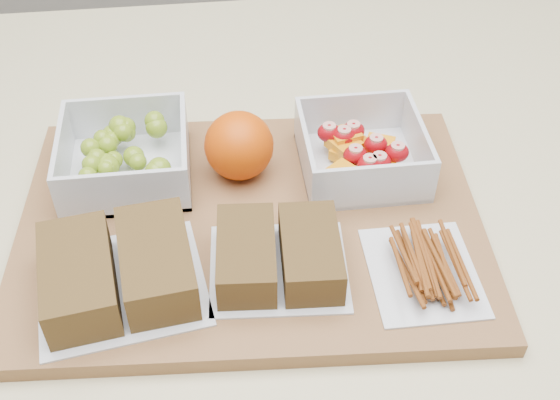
{
  "coord_description": "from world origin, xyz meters",
  "views": [
    {
      "loc": [
        -0.05,
        -0.45,
        1.37
      ],
      "look_at": [
        0.0,
        0.01,
        0.93
      ],
      "focal_mm": 45.0,
      "sensor_mm": 36.0,
      "label": 1
    }
  ],
  "objects_px": {
    "fruit_container": "(361,153)",
    "grape_container": "(125,156)",
    "sandwich_bag_left": "(118,271)",
    "cutting_board": "(251,225)",
    "pretzel_bag": "(424,264)",
    "sandwich_bag_center": "(279,255)",
    "orange": "(239,146)"
  },
  "relations": [
    {
      "from": "fruit_container",
      "to": "pretzel_bag",
      "type": "bearing_deg",
      "value": -79.72
    },
    {
      "from": "orange",
      "to": "sandwich_bag_center",
      "type": "bearing_deg",
      "value": -80.1
    },
    {
      "from": "pretzel_bag",
      "to": "orange",
      "type": "bearing_deg",
      "value": 133.98
    },
    {
      "from": "cutting_board",
      "to": "sandwich_bag_center",
      "type": "xyz_separation_m",
      "value": [
        0.02,
        -0.06,
        0.03
      ]
    },
    {
      "from": "cutting_board",
      "to": "sandwich_bag_left",
      "type": "relative_size",
      "value": 2.77
    },
    {
      "from": "cutting_board",
      "to": "pretzel_bag",
      "type": "xyz_separation_m",
      "value": [
        0.14,
        -0.08,
        0.02
      ]
    },
    {
      "from": "fruit_container",
      "to": "cutting_board",
      "type": "bearing_deg",
      "value": -152.73
    },
    {
      "from": "sandwich_bag_left",
      "to": "sandwich_bag_center",
      "type": "height_order",
      "value": "sandwich_bag_left"
    },
    {
      "from": "fruit_container",
      "to": "sandwich_bag_center",
      "type": "xyz_separation_m",
      "value": [
        -0.09,
        -0.12,
        -0.0
      ]
    },
    {
      "from": "grape_container",
      "to": "pretzel_bag",
      "type": "xyz_separation_m",
      "value": [
        0.25,
        -0.16,
        -0.01
      ]
    },
    {
      "from": "pretzel_bag",
      "to": "cutting_board",
      "type": "bearing_deg",
      "value": 149.43
    },
    {
      "from": "sandwich_bag_center",
      "to": "grape_container",
      "type": "bearing_deg",
      "value": 133.18
    },
    {
      "from": "sandwich_bag_left",
      "to": "sandwich_bag_center",
      "type": "bearing_deg",
      "value": 1.88
    },
    {
      "from": "grape_container",
      "to": "sandwich_bag_center",
      "type": "bearing_deg",
      "value": -46.82
    },
    {
      "from": "fruit_container",
      "to": "orange",
      "type": "height_order",
      "value": "orange"
    },
    {
      "from": "sandwich_bag_left",
      "to": "sandwich_bag_center",
      "type": "xyz_separation_m",
      "value": [
        0.13,
        0.0,
        -0.0
      ]
    },
    {
      "from": "orange",
      "to": "cutting_board",
      "type": "bearing_deg",
      "value": -86.3
    },
    {
      "from": "pretzel_bag",
      "to": "sandwich_bag_left",
      "type": "bearing_deg",
      "value": 176.65
    },
    {
      "from": "grape_container",
      "to": "pretzel_bag",
      "type": "bearing_deg",
      "value": -32.31
    },
    {
      "from": "grape_container",
      "to": "fruit_container",
      "type": "relative_size",
      "value": 1.04
    },
    {
      "from": "sandwich_bag_center",
      "to": "cutting_board",
      "type": "bearing_deg",
      "value": 106.19
    },
    {
      "from": "fruit_container",
      "to": "sandwich_bag_left",
      "type": "xyz_separation_m",
      "value": [
        -0.23,
        -0.13,
        0.0
      ]
    },
    {
      "from": "orange",
      "to": "pretzel_bag",
      "type": "distance_m",
      "value": 0.21
    },
    {
      "from": "grape_container",
      "to": "fruit_container",
      "type": "bearing_deg",
      "value": -4.86
    },
    {
      "from": "orange",
      "to": "grape_container",
      "type": "bearing_deg",
      "value": 174.06
    },
    {
      "from": "grape_container",
      "to": "fruit_container",
      "type": "xyz_separation_m",
      "value": [
        0.23,
        -0.02,
        -0.0
      ]
    },
    {
      "from": "fruit_container",
      "to": "grape_container",
      "type": "bearing_deg",
      "value": 175.14
    },
    {
      "from": "grape_container",
      "to": "sandwich_bag_left",
      "type": "xyz_separation_m",
      "value": [
        0.0,
        -0.14,
        -0.0
      ]
    },
    {
      "from": "cutting_board",
      "to": "grape_container",
      "type": "xyz_separation_m",
      "value": [
        -0.11,
        0.08,
        0.03
      ]
    },
    {
      "from": "sandwich_bag_center",
      "to": "pretzel_bag",
      "type": "height_order",
      "value": "sandwich_bag_center"
    },
    {
      "from": "cutting_board",
      "to": "sandwich_bag_center",
      "type": "bearing_deg",
      "value": -70.13
    },
    {
      "from": "cutting_board",
      "to": "pretzel_bag",
      "type": "distance_m",
      "value": 0.16
    }
  ]
}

